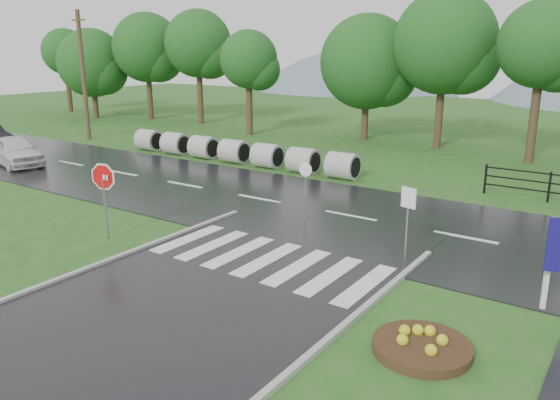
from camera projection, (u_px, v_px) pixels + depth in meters
The scene contains 11 objects.
ground at pixel (126, 337), 11.23m from camera, with size 120.00×120.00×0.00m, color #25541C.
main_road at pixel (350, 217), 19.17m from camera, with size 90.00×8.00×0.04m, color black.
crosswalk at pixel (267, 259), 15.18m from camera, with size 6.50×2.80×0.02m.
treeline at pixel (486, 157), 29.74m from camera, with size 83.20×5.20×10.00m.
culvert_pipes at pixel (234, 151), 28.05m from camera, with size 13.90×1.20×1.20m.
stop_sign at pixel (103, 183), 16.48m from camera, with size 1.11×0.30×2.56m.
flower_bed at pixel (422, 345), 10.63m from camera, with size 1.93×1.93×0.39m.
reg_sign_small at pixel (408, 209), 14.82m from camera, with size 0.46×0.14×2.12m.
reg_sign_round at pixel (305, 184), 18.35m from camera, with size 0.48×0.08×2.05m.
car_white at pixel (17, 165), 27.58m from camera, with size 4.35×1.75×1.48m, color silver.
utility_pole_west at pixel (83, 75), 34.34m from camera, with size 1.42×0.27×8.00m.
Camera 1 is at (8.31, -6.49, 5.74)m, focal length 35.00 mm.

